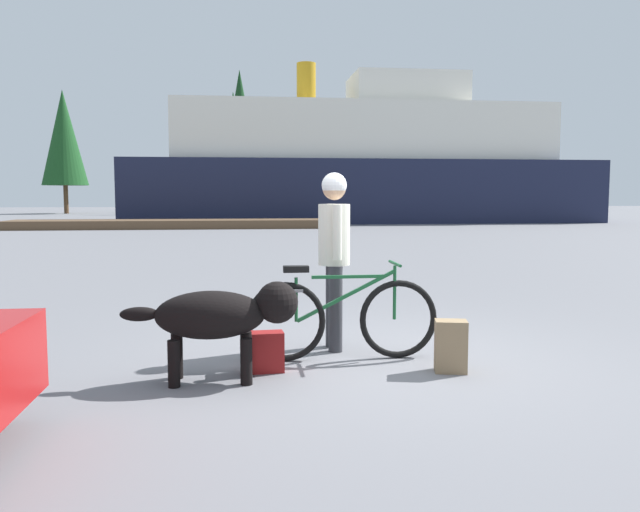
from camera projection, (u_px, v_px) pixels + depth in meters
ground_plane at (366, 360)px, 6.15m from camera, size 160.00×160.00×0.00m
bicycle at (341, 318)px, 6.13m from camera, size 1.85×0.44×0.93m
person_cyclist at (334, 243)px, 6.49m from camera, size 0.32×0.53×1.80m
dog at (222, 315)px, 5.41m from camera, size 1.48×0.48×0.84m
backpack at (451, 346)px, 5.72m from camera, size 0.32×0.26×0.46m
handbag_pannier at (266, 352)px, 5.73m from camera, size 0.33×0.20×0.36m
dock_pier at (177, 224)px, 30.43m from camera, size 15.35×2.56×0.40m
ferry_boat at (362, 166)px, 37.81m from camera, size 26.69×7.65×9.10m
pine_tree_far_left at (64, 138)px, 53.72m from camera, size 3.76×3.76×10.30m
pine_tree_center at (240, 126)px, 54.11m from camera, size 3.42×3.42×12.01m
pine_tree_far_right at (394, 149)px, 55.87m from camera, size 3.93×3.93×9.02m
pine_tree_mid_back at (234, 137)px, 61.25m from camera, size 3.49×3.49×11.33m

